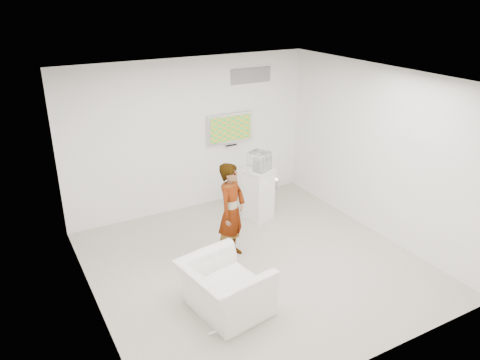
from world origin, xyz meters
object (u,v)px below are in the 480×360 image
at_px(pedestal, 259,194).
at_px(floor_uplight, 276,184).
at_px(armchair, 225,288).
at_px(person, 232,212).
at_px(tv, 230,128).

height_order(pedestal, floor_uplight, pedestal).
relative_size(armchair, pedestal, 1.12).
relative_size(person, floor_uplight, 6.39).
distance_m(tv, person, 2.43).
xyz_separation_m(tv, person, (-1.06, -2.06, -0.72)).
distance_m(tv, floor_uplight, 1.80).
bearing_deg(armchair, person, -40.71).
relative_size(tv, armchair, 0.88).
xyz_separation_m(person, floor_uplight, (2.16, 1.97, -0.70)).
relative_size(armchair, floor_uplight, 4.38).
xyz_separation_m(tv, floor_uplight, (1.10, -0.09, -1.42)).
relative_size(tv, pedestal, 0.99).
bearing_deg(tv, person, -117.33).
relative_size(pedestal, floor_uplight, 3.90).
relative_size(person, armchair, 1.46).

